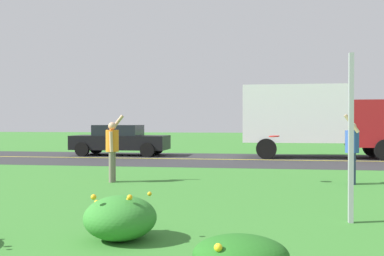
% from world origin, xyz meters
% --- Properties ---
extents(ground_plane, '(120.00, 120.00, 0.00)m').
position_xyz_m(ground_plane, '(0.00, 9.14, 0.00)').
color(ground_plane, '#387A2D').
extents(highway_strip, '(120.00, 7.28, 0.01)m').
position_xyz_m(highway_strip, '(0.00, 18.28, 0.00)').
color(highway_strip, '#2D2D30').
rests_on(highway_strip, ground).
extents(highway_center_stripe, '(120.00, 0.16, 0.00)m').
position_xyz_m(highway_center_stripe, '(0.00, 18.28, 0.01)').
color(highway_center_stripe, yellow).
rests_on(highway_center_stripe, ground).
extents(daylily_clump_mid_center, '(1.00, 0.82, 0.40)m').
position_xyz_m(daylily_clump_mid_center, '(0.85, 3.72, 0.20)').
color(daylily_clump_mid_center, '#23661E').
rests_on(daylily_clump_mid_center, ground).
extents(daylily_clump_front_right, '(0.98, 0.99, 0.65)m').
position_xyz_m(daylily_clump_front_right, '(-0.81, 4.85, 0.30)').
color(daylily_clump_front_right, '#337F2D').
rests_on(daylily_clump_front_right, ground).
extents(sign_post_near_path, '(0.07, 0.10, 2.65)m').
position_xyz_m(sign_post_near_path, '(2.42, 6.42, 1.33)').
color(sign_post_near_path, '#93969B').
rests_on(sign_post_near_path, ground).
extents(person_thrower_orange_shirt, '(0.43, 0.51, 1.78)m').
position_xyz_m(person_thrower_orange_shirt, '(-2.88, 10.54, 0.95)').
color(person_thrower_orange_shirt, orange).
rests_on(person_thrower_orange_shirt, ground).
extents(person_catcher_blue_shirt, '(0.41, 0.51, 1.78)m').
position_xyz_m(person_catcher_blue_shirt, '(3.28, 11.08, 0.94)').
color(person_catcher_blue_shirt, '#2D4C9E').
rests_on(person_catcher_blue_shirt, ground).
extents(frisbee_red, '(0.28, 0.28, 0.05)m').
position_xyz_m(frisbee_red, '(1.33, 11.03, 1.21)').
color(frisbee_red, red).
extents(car_black_center_left, '(4.50, 2.00, 1.45)m').
position_xyz_m(car_black_center_left, '(-5.72, 19.91, 0.74)').
color(car_black_center_left, black).
rests_on(car_black_center_left, ground).
extents(box_truck_red, '(6.70, 2.46, 3.20)m').
position_xyz_m(box_truck_red, '(3.34, 19.91, 1.80)').
color(box_truck_red, maroon).
rests_on(box_truck_red, ground).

